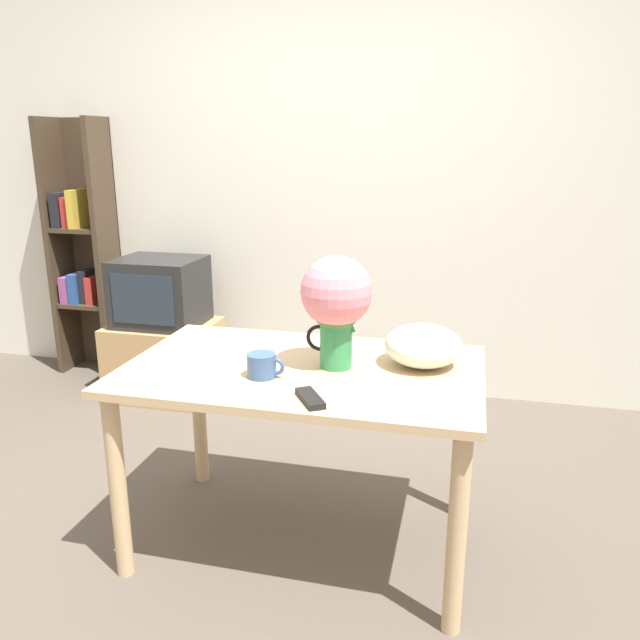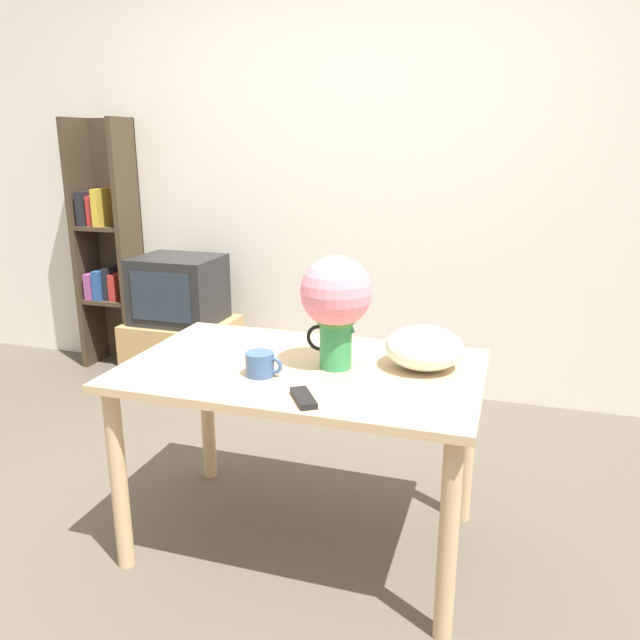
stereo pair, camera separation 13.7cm
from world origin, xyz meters
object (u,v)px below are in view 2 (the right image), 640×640
at_px(white_bowl, 424,348).
at_px(tv_set, 179,289).
at_px(coffee_mug, 261,364).
at_px(flower_vase, 336,300).

relative_size(white_bowl, tv_set, 0.57).
xyz_separation_m(white_bowl, tv_set, (-1.63, 1.11, -0.15)).
xyz_separation_m(coffee_mug, white_bowl, (0.52, 0.25, 0.03)).
bearing_deg(white_bowl, flower_vase, -163.11).
distance_m(flower_vase, coffee_mug, 0.34).
bearing_deg(flower_vase, tv_set, 137.82).
distance_m(flower_vase, white_bowl, 0.36).
relative_size(flower_vase, white_bowl, 1.45).
bearing_deg(tv_set, coffee_mug, -50.89).
bearing_deg(white_bowl, coffee_mug, -154.58).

